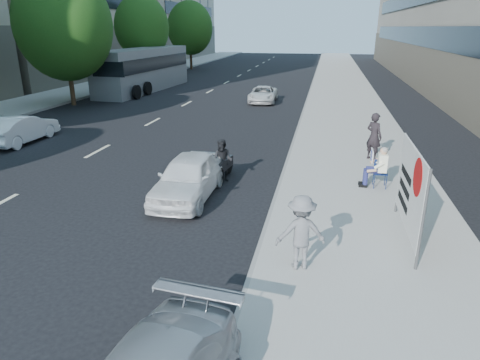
% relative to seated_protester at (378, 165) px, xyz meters
% --- Properties ---
extents(ground, '(160.00, 160.00, 0.00)m').
position_rel_seated_protester_xyz_m(ground, '(-4.45, -5.49, -0.87)').
color(ground, black).
rests_on(ground, ground).
extents(near_sidewalk, '(5.00, 120.00, 0.15)m').
position_rel_seated_protester_xyz_m(near_sidewalk, '(-0.45, 14.51, -0.80)').
color(near_sidewalk, '#B0AEA4').
rests_on(near_sidewalk, ground).
extents(far_sidewalk, '(4.50, 120.00, 0.15)m').
position_rel_seated_protester_xyz_m(far_sidewalk, '(-21.20, 14.51, -0.80)').
color(far_sidewalk, '#B0AEA4').
rests_on(far_sidewalk, ground).
extents(tree_far_c, '(6.00, 6.00, 8.47)m').
position_rel_seated_protester_xyz_m(tree_far_c, '(-18.15, 12.51, 4.15)').
color(tree_far_c, '#382616').
rests_on(tree_far_c, ground).
extents(tree_far_d, '(4.80, 4.80, 7.65)m').
position_rel_seated_protester_xyz_m(tree_far_d, '(-18.15, 24.51, 4.01)').
color(tree_far_d, '#382616').
rests_on(tree_far_d, ground).
extents(tree_far_e, '(5.40, 5.40, 7.89)m').
position_rel_seated_protester_xyz_m(tree_far_e, '(-18.15, 38.51, 3.91)').
color(tree_far_e, '#382616').
rests_on(tree_far_e, ground).
extents(seated_protester, '(0.83, 1.12, 1.31)m').
position_rel_seated_protester_xyz_m(seated_protester, '(0.00, 0.00, 0.00)').
color(seated_protester, navy).
rests_on(seated_protester, near_sidewalk).
extents(jogger, '(1.16, 0.85, 1.60)m').
position_rel_seated_protester_xyz_m(jogger, '(-2.04, -5.30, 0.08)').
color(jogger, slate).
rests_on(jogger, near_sidewalk).
extents(pedestrian_woman, '(0.77, 0.75, 1.79)m').
position_rel_seated_protester_xyz_m(pedestrian_woman, '(0.15, 3.05, 0.17)').
color(pedestrian_woman, black).
rests_on(pedestrian_woman, near_sidewalk).
extents(protest_banner, '(0.08, 3.06, 2.20)m').
position_rel_seated_protester_xyz_m(protest_banner, '(0.33, -3.43, 0.53)').
color(protest_banner, '#4C4C4C').
rests_on(protest_banner, near_sidewalk).
extents(white_sedan_near, '(1.56, 3.84, 1.31)m').
position_rel_seated_protester_xyz_m(white_sedan_near, '(-5.62, -1.66, -0.22)').
color(white_sedan_near, white).
rests_on(white_sedan_near, ground).
extents(white_sedan_mid, '(1.35, 3.79, 1.25)m').
position_rel_seated_protester_xyz_m(white_sedan_mid, '(-14.96, 3.18, -0.25)').
color(white_sedan_mid, white).
rests_on(white_sedan_mid, ground).
extents(white_sedan_far, '(1.92, 3.91, 1.07)m').
position_rel_seated_protester_xyz_m(white_sedan_far, '(-5.97, 16.12, -0.34)').
color(white_sedan_far, silver).
rests_on(white_sedan_far, ground).
extents(motorcycle, '(0.76, 2.05, 1.42)m').
position_rel_seated_protester_xyz_m(motorcycle, '(-4.95, 0.02, -0.24)').
color(motorcycle, black).
rests_on(motorcycle, ground).
extents(bus, '(3.38, 12.20, 3.30)m').
position_rel_seated_protester_xyz_m(bus, '(-16.30, 20.15, 0.76)').
color(bus, slate).
rests_on(bus, ground).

